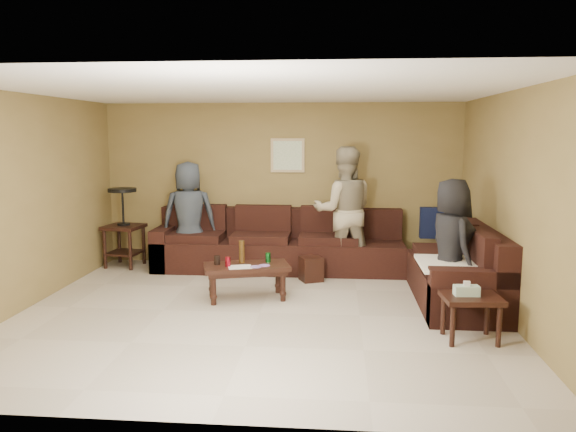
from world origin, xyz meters
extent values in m
plane|color=beige|center=(0.00, 0.00, 0.00)|extent=(5.50, 5.50, 0.00)
cube|color=white|center=(0.00, 0.00, 2.45)|extent=(5.50, 5.00, 0.10)
cube|color=olive|center=(0.00, 2.50, 1.25)|extent=(5.50, 0.10, 2.50)
cube|color=olive|center=(0.00, -2.50, 1.25)|extent=(5.50, 0.10, 2.50)
cube|color=olive|center=(-2.75, 0.00, 1.25)|extent=(0.10, 5.00, 2.50)
cube|color=olive|center=(2.75, 0.00, 1.25)|extent=(0.10, 5.00, 2.50)
cube|color=black|center=(0.00, 2.05, 0.23)|extent=(3.70, 0.90, 0.45)
cube|color=black|center=(0.00, 2.38, 0.68)|extent=(3.70, 0.24, 0.45)
cube|color=black|center=(-1.73, 2.05, 0.32)|extent=(0.24, 0.90, 0.63)
cube|color=black|center=(2.30, 0.60, 0.23)|extent=(0.90, 2.00, 0.45)
cube|color=black|center=(2.63, 0.60, 0.68)|extent=(0.24, 2.00, 0.45)
cube|color=black|center=(2.30, -0.28, 0.32)|extent=(0.90, 0.24, 0.63)
cube|color=#111736|center=(2.30, 2.05, 0.75)|extent=(0.45, 0.14, 0.45)
cube|color=white|center=(2.30, 0.15, 0.58)|extent=(1.00, 0.85, 0.04)
cube|color=black|center=(-0.24, 0.54, 0.40)|extent=(1.13, 0.77, 0.06)
cube|color=black|center=(-0.24, 0.54, 0.35)|extent=(1.04, 0.68, 0.05)
cylinder|color=black|center=(-0.59, 0.24, 0.19)|extent=(0.07, 0.07, 0.38)
cylinder|color=black|center=(0.22, 0.47, 0.19)|extent=(0.07, 0.07, 0.38)
cylinder|color=black|center=(-0.69, 0.61, 0.19)|extent=(0.07, 0.07, 0.38)
cylinder|color=black|center=(0.12, 0.83, 0.19)|extent=(0.07, 0.07, 0.38)
cylinder|color=maroon|center=(-0.45, 0.43, 0.49)|extent=(0.07, 0.07, 0.12)
cylinder|color=#136F23|center=(0.01, 0.70, 0.49)|extent=(0.07, 0.07, 0.12)
cylinder|color=#3E280E|center=(-0.31, 0.63, 0.57)|extent=(0.07, 0.07, 0.28)
cylinder|color=black|center=(-0.60, 0.51, 0.49)|extent=(0.08, 0.08, 0.11)
cube|color=silver|center=(-0.30, 0.40, 0.43)|extent=(0.33, 0.29, 0.00)
cylinder|color=#CF4994|center=(-0.11, 0.43, 0.43)|extent=(0.14, 0.14, 0.01)
cylinder|color=#CF4994|center=(-0.01, 0.50, 0.43)|extent=(0.14, 0.14, 0.01)
cube|color=black|center=(-2.39, 2.08, 0.62)|extent=(0.60, 0.60, 0.05)
cube|color=black|center=(-2.39, 2.08, 0.21)|extent=(0.53, 0.53, 0.03)
cylinder|color=black|center=(-2.63, 1.90, 0.31)|extent=(0.05, 0.05, 0.62)
cylinder|color=black|center=(-2.21, 1.84, 0.31)|extent=(0.05, 0.05, 0.62)
cylinder|color=black|center=(-2.57, 2.32, 0.31)|extent=(0.05, 0.05, 0.62)
cylinder|color=black|center=(-2.15, 2.26, 0.31)|extent=(0.05, 0.05, 0.62)
cylinder|color=black|center=(-2.39, 2.08, 0.66)|extent=(0.19, 0.19, 0.03)
cylinder|color=black|center=(-2.39, 2.08, 0.93)|extent=(0.03, 0.03, 0.51)
cylinder|color=black|center=(-2.39, 2.08, 1.18)|extent=(0.42, 0.42, 0.05)
cube|color=black|center=(2.20, -0.67, 0.43)|extent=(0.59, 0.49, 0.05)
cylinder|color=black|center=(1.99, -0.86, 0.22)|extent=(0.05, 0.05, 0.43)
cylinder|color=black|center=(2.43, -0.83, 0.22)|extent=(0.05, 0.05, 0.43)
cylinder|color=black|center=(1.96, -0.52, 0.22)|extent=(0.05, 0.05, 0.43)
cylinder|color=black|center=(2.41, -0.49, 0.22)|extent=(0.05, 0.05, 0.43)
cube|color=silver|center=(2.15, -0.67, 0.51)|extent=(0.25, 0.14, 0.10)
cube|color=silver|center=(2.15, -0.67, 0.58)|extent=(0.06, 0.04, 0.05)
cube|color=black|center=(0.52, 1.46, 0.17)|extent=(0.37, 0.37, 0.34)
cube|color=tan|center=(0.10, 2.48, 1.70)|extent=(0.52, 0.03, 0.52)
cube|color=white|center=(0.10, 2.46, 1.70)|extent=(0.44, 0.01, 0.44)
imported|color=#2F3641|center=(-1.34, 2.01, 0.81)|extent=(0.89, 0.68, 1.63)
imported|color=tan|center=(0.97, 1.91, 0.93)|extent=(0.96, 0.78, 1.86)
imported|color=black|center=(2.18, 0.31, 0.77)|extent=(0.69, 0.86, 1.53)
camera|label=1|loc=(0.87, -6.15, 2.04)|focal=35.00mm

